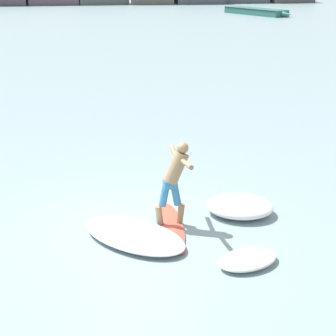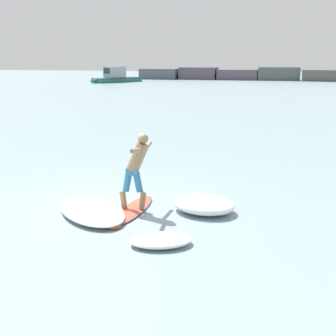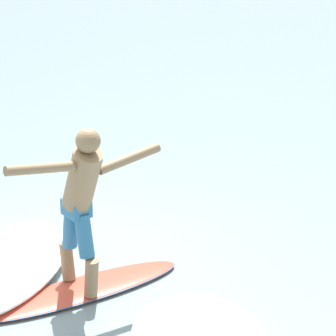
% 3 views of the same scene
% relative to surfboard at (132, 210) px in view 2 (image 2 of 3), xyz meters
% --- Properties ---
extents(ground_plane, '(200.00, 200.00, 0.00)m').
position_rel_surfboard_xyz_m(ground_plane, '(-0.78, 0.05, -0.03)').
color(ground_plane, '#7F989E').
extents(rock_jetty_breakwater, '(47.64, 4.66, 2.14)m').
position_rel_surfboard_xyz_m(rock_jetty_breakwater, '(4.43, 62.05, 0.87)').
color(rock_jetty_breakwater, '#4E545D').
rests_on(rock_jetty_breakwater, ground).
extents(surfboard, '(0.57, 2.38, 0.20)m').
position_rel_surfboard_xyz_m(surfboard, '(0.00, 0.00, 0.00)').
color(surfboard, '#D4503A').
rests_on(surfboard, ground).
extents(surfer, '(0.70, 1.63, 1.71)m').
position_rel_surfboard_xyz_m(surfer, '(0.10, 0.05, 1.04)').
color(surfer, '#8B714F').
rests_on(surfer, surfboard).
extents(small_boat_offshore, '(5.40, 7.91, 3.01)m').
position_rel_surfboard_xyz_m(small_boat_offshore, '(-20.01, 50.87, 0.68)').
color(small_boat_offshore, '#246961').
rests_on(small_boat_offshore, ground).
extents(wave_foam_at_tail, '(2.46, 2.48, 0.21)m').
position_rel_surfboard_xyz_m(wave_foam_at_tail, '(-0.78, -0.47, 0.07)').
color(wave_foam_at_tail, white).
rests_on(wave_foam_at_tail, ground).
extents(wave_foam_at_nose, '(1.34, 1.10, 0.19)m').
position_rel_surfboard_xyz_m(wave_foam_at_nose, '(1.13, -1.69, 0.06)').
color(wave_foam_at_nose, white).
rests_on(wave_foam_at_nose, ground).
extents(wave_foam_beside, '(1.72, 1.55, 0.35)m').
position_rel_surfboard_xyz_m(wave_foam_beside, '(1.55, 0.39, 0.14)').
color(wave_foam_beside, white).
rests_on(wave_foam_beside, ground).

